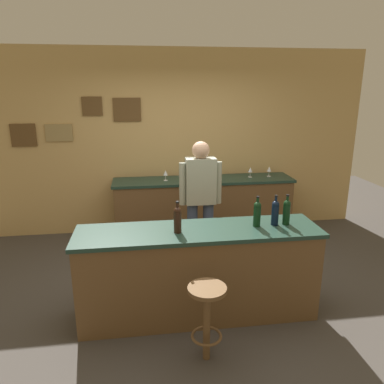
{
  "coord_description": "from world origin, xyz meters",
  "views": [
    {
      "loc": [
        -0.52,
        -3.63,
        2.23
      ],
      "look_at": [
        0.05,
        0.45,
        1.05
      ],
      "focal_mm": 34.27,
      "sensor_mm": 36.0,
      "label": 1
    }
  ],
  "objects_px": {
    "bartender": "(200,197)",
    "wine_bottle_b": "(257,213)",
    "bar_stool": "(207,311)",
    "wine_bottle_a": "(178,219)",
    "wine_bottle_c": "(275,212)",
    "wine_glass_a": "(165,173)",
    "wine_glass_b": "(250,170)",
    "wine_glass_c": "(269,169)",
    "wine_bottle_d": "(287,211)"
  },
  "relations": [
    {
      "from": "bartender",
      "to": "wine_glass_b",
      "type": "height_order",
      "value": "bartender"
    },
    {
      "from": "wine_glass_b",
      "to": "wine_bottle_b",
      "type": "bearing_deg",
      "value": -105.0
    },
    {
      "from": "wine_bottle_b",
      "to": "wine_bottle_d",
      "type": "xyz_separation_m",
      "value": [
        0.3,
        0.01,
        0.0
      ]
    },
    {
      "from": "wine_bottle_a",
      "to": "wine_glass_a",
      "type": "height_order",
      "value": "wine_bottle_a"
    },
    {
      "from": "bartender",
      "to": "wine_glass_a",
      "type": "height_order",
      "value": "bartender"
    },
    {
      "from": "bartender",
      "to": "wine_bottle_a",
      "type": "xyz_separation_m",
      "value": [
        -0.39,
        -1.05,
        0.12
      ]
    },
    {
      "from": "bartender",
      "to": "wine_bottle_b",
      "type": "height_order",
      "value": "bartender"
    },
    {
      "from": "bar_stool",
      "to": "wine_bottle_b",
      "type": "xyz_separation_m",
      "value": [
        0.61,
        0.66,
        0.6
      ]
    },
    {
      "from": "wine_bottle_a",
      "to": "wine_bottle_c",
      "type": "bearing_deg",
      "value": 3.79
    },
    {
      "from": "wine_bottle_d",
      "to": "wine_glass_b",
      "type": "xyz_separation_m",
      "value": [
        0.25,
        2.04,
        -0.05
      ]
    },
    {
      "from": "wine_bottle_d",
      "to": "wine_glass_b",
      "type": "distance_m",
      "value": 2.06
    },
    {
      "from": "bartender",
      "to": "wine_glass_b",
      "type": "distance_m",
      "value": 1.42
    },
    {
      "from": "wine_bottle_a",
      "to": "wine_bottle_b",
      "type": "distance_m",
      "value": 0.78
    },
    {
      "from": "wine_bottle_b",
      "to": "wine_glass_a",
      "type": "height_order",
      "value": "wine_bottle_b"
    },
    {
      "from": "bartender",
      "to": "wine_glass_b",
      "type": "xyz_separation_m",
      "value": [
        0.94,
        1.06,
        0.07
      ]
    },
    {
      "from": "wine_bottle_a",
      "to": "wine_bottle_b",
      "type": "bearing_deg",
      "value": 3.94
    },
    {
      "from": "wine_glass_c",
      "to": "wine_glass_a",
      "type": "bearing_deg",
      "value": -178.73
    },
    {
      "from": "wine_bottle_d",
      "to": "wine_glass_c",
      "type": "bearing_deg",
      "value": 75.01
    },
    {
      "from": "wine_glass_b",
      "to": "wine_glass_c",
      "type": "height_order",
      "value": "same"
    },
    {
      "from": "bartender",
      "to": "wine_glass_c",
      "type": "relative_size",
      "value": 10.45
    },
    {
      "from": "wine_bottle_d",
      "to": "wine_glass_c",
      "type": "distance_m",
      "value": 2.12
    },
    {
      "from": "wine_glass_a",
      "to": "wine_bottle_b",
      "type": "bearing_deg",
      "value": -69.68
    },
    {
      "from": "wine_bottle_d",
      "to": "wine_glass_b",
      "type": "relative_size",
      "value": 1.97
    },
    {
      "from": "wine_bottle_a",
      "to": "wine_glass_b",
      "type": "bearing_deg",
      "value": 57.7
    },
    {
      "from": "wine_glass_b",
      "to": "wine_glass_c",
      "type": "bearing_deg",
      "value": 1.09
    },
    {
      "from": "bartender",
      "to": "wine_glass_c",
      "type": "distance_m",
      "value": 1.64
    },
    {
      "from": "wine_bottle_a",
      "to": "wine_bottle_d",
      "type": "xyz_separation_m",
      "value": [
        1.09,
        0.07,
        0.0
      ]
    },
    {
      "from": "wine_bottle_a",
      "to": "wine_bottle_c",
      "type": "height_order",
      "value": "same"
    },
    {
      "from": "bartender",
      "to": "wine_bottle_c",
      "type": "distance_m",
      "value": 1.15
    },
    {
      "from": "bartender",
      "to": "wine_bottle_c",
      "type": "height_order",
      "value": "bartender"
    },
    {
      "from": "wine_bottle_b",
      "to": "wine_glass_b",
      "type": "xyz_separation_m",
      "value": [
        0.55,
        2.05,
        -0.05
      ]
    },
    {
      "from": "wine_bottle_b",
      "to": "wine_glass_a",
      "type": "bearing_deg",
      "value": 110.32
    },
    {
      "from": "wine_glass_a",
      "to": "wine_glass_b",
      "type": "relative_size",
      "value": 1.0
    },
    {
      "from": "bar_stool",
      "to": "bartender",
      "type": "bearing_deg",
      "value": 82.64
    },
    {
      "from": "wine_bottle_a",
      "to": "wine_glass_c",
      "type": "distance_m",
      "value": 2.67
    },
    {
      "from": "wine_glass_a",
      "to": "wine_glass_c",
      "type": "bearing_deg",
      "value": 1.27
    },
    {
      "from": "wine_bottle_c",
      "to": "wine_glass_b",
      "type": "relative_size",
      "value": 1.97
    },
    {
      "from": "wine_bottle_a",
      "to": "wine_glass_a",
      "type": "bearing_deg",
      "value": 89.1
    },
    {
      "from": "wine_bottle_c",
      "to": "wine_bottle_d",
      "type": "relative_size",
      "value": 1.0
    },
    {
      "from": "wine_glass_b",
      "to": "wine_bottle_a",
      "type": "bearing_deg",
      "value": -122.3
    },
    {
      "from": "wine_bottle_a",
      "to": "bartender",
      "type": "bearing_deg",
      "value": 69.75
    },
    {
      "from": "bartender",
      "to": "wine_bottle_d",
      "type": "distance_m",
      "value": 1.21
    },
    {
      "from": "bar_stool",
      "to": "wine_glass_c",
      "type": "distance_m",
      "value": 3.14
    },
    {
      "from": "wine_glass_b",
      "to": "wine_bottle_d",
      "type": "bearing_deg",
      "value": -96.86
    },
    {
      "from": "wine_bottle_c",
      "to": "wine_glass_a",
      "type": "xyz_separation_m",
      "value": [
        -0.94,
        2.01,
        -0.05
      ]
    },
    {
      "from": "wine_glass_a",
      "to": "wine_glass_b",
      "type": "xyz_separation_m",
      "value": [
        1.3,
        0.03,
        0.0
      ]
    },
    {
      "from": "bar_stool",
      "to": "wine_bottle_b",
      "type": "height_order",
      "value": "wine_bottle_b"
    },
    {
      "from": "wine_bottle_c",
      "to": "wine_glass_a",
      "type": "distance_m",
      "value": 2.22
    },
    {
      "from": "wine_glass_a",
      "to": "wine_glass_c",
      "type": "relative_size",
      "value": 1.0
    },
    {
      "from": "wine_bottle_c",
      "to": "wine_glass_c",
      "type": "distance_m",
      "value": 2.16
    }
  ]
}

